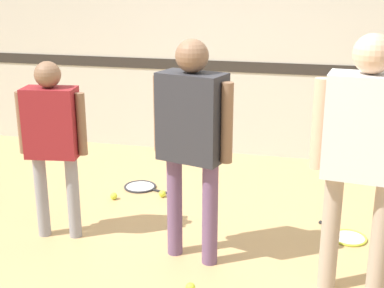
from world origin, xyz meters
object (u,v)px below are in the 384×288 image
(person_student_left, at_px, (52,132))
(person_student_right, at_px, (364,141))
(racket_spare_on_floor, at_px, (142,187))
(person_instructor, at_px, (192,129))
(tennis_ball_near_instructor, at_px, (190,287))
(tennis_ball_by_spare_racket, at_px, (162,194))
(racket_second_spare, at_px, (347,237))
(tennis_ball_stray_left, at_px, (114,196))

(person_student_left, bearing_deg, person_student_right, -15.51)
(person_student_left, bearing_deg, racket_spare_on_floor, 66.38)
(person_student_left, distance_m, person_student_right, 2.25)
(person_instructor, xyz_separation_m, racket_spare_on_floor, (-0.81, 1.21, -0.98))
(tennis_ball_near_instructor, height_order, tennis_ball_by_spare_racket, same)
(person_student_left, xyz_separation_m, tennis_ball_by_spare_racket, (0.57, 0.95, -0.83))
(person_instructor, distance_m, person_student_right, 1.13)
(person_student_left, bearing_deg, tennis_ball_by_spare_racket, 50.66)
(person_instructor, height_order, person_student_left, person_instructor)
(person_instructor, height_order, racket_spare_on_floor, person_instructor)
(racket_spare_on_floor, bearing_deg, tennis_ball_by_spare_racket, -15.03)
(racket_spare_on_floor, relative_size, tennis_ball_by_spare_racket, 8.83)
(racket_second_spare, bearing_deg, tennis_ball_stray_left, 38.13)
(person_student_right, xyz_separation_m, tennis_ball_by_spare_racket, (-1.66, 1.22, -1.01))
(person_student_right, height_order, racket_second_spare, person_student_right)
(person_instructor, xyz_separation_m, person_student_right, (1.12, -0.18, 0.05))
(person_student_right, distance_m, tennis_ball_by_spare_racket, 2.30)
(person_student_right, relative_size, tennis_ball_near_instructor, 25.47)
(tennis_ball_near_instructor, bearing_deg, tennis_ball_stray_left, 129.09)
(tennis_ball_near_instructor, height_order, tennis_ball_stray_left, same)
(tennis_ball_stray_left, bearing_deg, person_student_left, -100.28)
(racket_second_spare, height_order, tennis_ball_stray_left, tennis_ball_stray_left)
(person_student_right, bearing_deg, person_student_left, -0.13)
(tennis_ball_near_instructor, relative_size, tennis_ball_stray_left, 1.00)
(person_student_left, relative_size, person_student_right, 0.83)
(tennis_ball_stray_left, bearing_deg, tennis_ball_by_spare_racket, 21.25)
(person_student_left, xyz_separation_m, person_student_right, (2.23, -0.27, 0.17))
(racket_second_spare, distance_m, tennis_ball_stray_left, 2.11)
(person_instructor, distance_m, tennis_ball_stray_left, 1.62)
(person_instructor, relative_size, person_student_right, 0.95)
(racket_spare_on_floor, relative_size, tennis_ball_near_instructor, 8.83)
(person_instructor, bearing_deg, tennis_ball_by_spare_racket, 132.90)
(person_instructor, distance_m, person_student_left, 1.12)
(person_student_left, relative_size, tennis_ball_stray_left, 21.23)
(racket_second_spare, distance_m, tennis_ball_near_instructor, 1.46)
(person_instructor, relative_size, racket_second_spare, 3.59)
(racket_spare_on_floor, bearing_deg, racket_second_spare, -0.04)
(tennis_ball_near_instructor, xyz_separation_m, tennis_ball_stray_left, (-1.07, 1.32, 0.00))
(person_student_left, relative_size, tennis_ball_by_spare_racket, 21.23)
(racket_spare_on_floor, xyz_separation_m, tennis_ball_by_spare_racket, (0.26, -0.17, 0.02))
(tennis_ball_stray_left, bearing_deg, person_instructor, -41.97)
(person_student_left, height_order, racket_second_spare, person_student_left)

